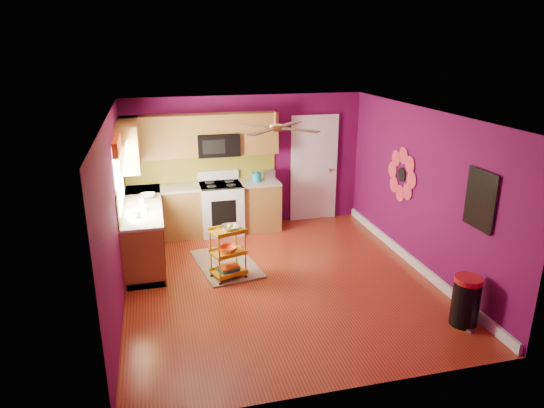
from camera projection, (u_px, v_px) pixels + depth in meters
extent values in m
plane|color=maroon|center=(279.00, 280.00, 7.31)|extent=(5.00, 5.00, 0.00)
cube|color=#5B0A43|center=(246.00, 162.00, 9.21)|extent=(4.50, 0.04, 2.50)
cube|color=#5B0A43|center=(346.00, 282.00, 4.61)|extent=(4.50, 0.04, 2.50)
cube|color=#5B0A43|center=(115.00, 215.00, 6.40)|extent=(0.04, 5.00, 2.50)
cube|color=#5B0A43|center=(421.00, 191.00, 7.43)|extent=(0.04, 5.00, 2.50)
cube|color=silver|center=(280.00, 114.00, 6.51)|extent=(4.50, 5.00, 0.04)
cube|color=white|center=(412.00, 261.00, 7.80)|extent=(0.05, 4.90, 0.14)
cube|color=brown|center=(144.00, 232.00, 7.97)|extent=(0.60, 2.30, 0.90)
cube|color=brown|center=(205.00, 210.00, 9.00)|extent=(2.80, 0.60, 0.90)
cube|color=beige|center=(142.00, 205.00, 7.82)|extent=(0.63, 2.30, 0.04)
cube|color=beige|center=(204.00, 186.00, 8.85)|extent=(2.80, 0.63, 0.04)
cube|color=black|center=(146.00, 254.00, 8.09)|extent=(0.54, 2.30, 0.10)
cube|color=black|center=(206.00, 230.00, 9.13)|extent=(2.80, 0.54, 0.10)
cube|color=white|center=(221.00, 209.00, 9.04)|extent=(0.76, 0.66, 0.92)
cube|color=black|center=(220.00, 185.00, 8.89)|extent=(0.76, 0.62, 0.03)
cube|color=white|center=(218.00, 175.00, 9.11)|extent=(0.76, 0.06, 0.18)
cube|color=black|center=(224.00, 215.00, 8.74)|extent=(0.45, 0.02, 0.55)
cube|color=brown|center=(159.00, 137.00, 8.52)|extent=(1.32, 0.33, 0.75)
cube|color=brown|center=(257.00, 133.00, 8.92)|extent=(0.72, 0.33, 0.75)
cube|color=brown|center=(217.00, 123.00, 8.69)|extent=(0.76, 0.33, 0.34)
cube|color=brown|center=(129.00, 144.00, 7.96)|extent=(0.33, 1.30, 0.75)
cube|color=black|center=(218.00, 145.00, 8.78)|extent=(0.76, 0.38, 0.40)
cube|color=olive|center=(202.00, 167.00, 9.03)|extent=(2.80, 0.01, 0.51)
cube|color=olive|center=(121.00, 190.00, 7.66)|extent=(0.01, 2.30, 0.51)
cube|color=white|center=(119.00, 173.00, 7.27)|extent=(0.03, 1.20, 1.00)
cube|color=#DB4C13|center=(117.00, 142.00, 7.13)|extent=(0.08, 1.35, 0.22)
cube|color=white|center=(314.00, 169.00, 9.57)|extent=(0.85, 0.04, 2.05)
cube|color=white|center=(314.00, 170.00, 9.55)|extent=(0.95, 0.02, 2.15)
sphere|color=#BF8C3F|center=(330.00, 170.00, 9.60)|extent=(0.07, 0.07, 0.07)
cylinder|color=black|center=(402.00, 175.00, 7.94)|extent=(0.01, 0.24, 0.24)
cube|color=#1C9EB8|center=(481.00, 200.00, 6.04)|extent=(0.03, 0.52, 0.72)
cube|color=black|center=(480.00, 200.00, 6.03)|extent=(0.01, 0.56, 0.76)
cylinder|color=#BF8C3F|center=(276.00, 118.00, 6.72)|extent=(0.06, 0.06, 0.16)
cylinder|color=#BF8C3F|center=(276.00, 128.00, 6.77)|extent=(0.20, 0.20, 0.08)
cube|color=#4C2D19|center=(290.00, 124.00, 7.08)|extent=(0.47, 0.47, 0.01)
cube|color=#4C2D19|center=(254.00, 125.00, 6.95)|extent=(0.47, 0.47, 0.01)
cube|color=#4C2D19|center=(262.00, 132.00, 6.46)|extent=(0.47, 0.47, 0.01)
cube|color=#4C2D19|center=(300.00, 130.00, 6.58)|extent=(0.47, 0.47, 0.01)
cube|color=#311C10|center=(226.00, 264.00, 7.83)|extent=(1.07, 1.52, 0.02)
cylinder|color=gold|center=(220.00, 260.00, 7.03)|extent=(0.02, 0.02, 0.75)
cylinder|color=gold|center=(246.00, 254.00, 7.24)|extent=(0.02, 0.02, 0.75)
cylinder|color=gold|center=(211.00, 253.00, 7.27)|extent=(0.02, 0.02, 0.75)
cylinder|color=gold|center=(236.00, 247.00, 7.48)|extent=(0.02, 0.02, 0.75)
sphere|color=black|center=(220.00, 284.00, 7.15)|extent=(0.05, 0.05, 0.05)
sphere|color=black|center=(246.00, 277.00, 7.36)|extent=(0.05, 0.05, 0.05)
sphere|color=black|center=(212.00, 276.00, 7.39)|extent=(0.05, 0.05, 0.05)
sphere|color=black|center=(237.00, 269.00, 7.61)|extent=(0.05, 0.05, 0.05)
cube|color=gold|center=(227.00, 231.00, 7.14)|extent=(0.57, 0.48, 0.03)
cube|color=gold|center=(228.00, 253.00, 7.25)|extent=(0.57, 0.48, 0.03)
cube|color=gold|center=(229.00, 272.00, 7.35)|extent=(0.57, 0.48, 0.03)
imported|color=beige|center=(230.00, 228.00, 7.15)|extent=(0.34, 0.34, 0.07)
sphere|color=yellow|center=(230.00, 227.00, 7.14)|extent=(0.09, 0.09, 0.09)
imported|color=#DB4C13|center=(228.00, 249.00, 7.23)|extent=(0.35, 0.35, 0.09)
cube|color=navy|center=(229.00, 270.00, 7.34)|extent=(0.33, 0.29, 0.04)
cube|color=#267233|center=(229.00, 268.00, 7.33)|extent=(0.33, 0.29, 0.03)
cube|color=#DB4C13|center=(229.00, 266.00, 7.32)|extent=(0.33, 0.29, 0.03)
cylinder|color=black|center=(465.00, 303.00, 6.10)|extent=(0.46, 0.46, 0.59)
cylinder|color=#AA181B|center=(469.00, 280.00, 5.99)|extent=(0.34, 0.34, 0.07)
cube|color=beige|center=(471.00, 330.00, 6.03)|extent=(0.13, 0.10, 0.03)
cylinder|color=teal|center=(257.00, 177.00, 9.04)|extent=(0.18, 0.18, 0.16)
sphere|color=teal|center=(257.00, 172.00, 9.00)|extent=(0.06, 0.06, 0.06)
cube|color=beige|center=(269.00, 175.00, 9.17)|extent=(0.22, 0.15, 0.18)
imported|color=#EA3F72|center=(144.00, 205.00, 7.47)|extent=(0.08, 0.08, 0.17)
imported|color=white|center=(142.00, 200.00, 7.77)|extent=(0.12, 0.12, 0.15)
imported|color=white|center=(148.00, 196.00, 8.11)|extent=(0.26, 0.26, 0.06)
imported|color=white|center=(136.00, 215.00, 7.18)|extent=(0.11, 0.11, 0.09)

